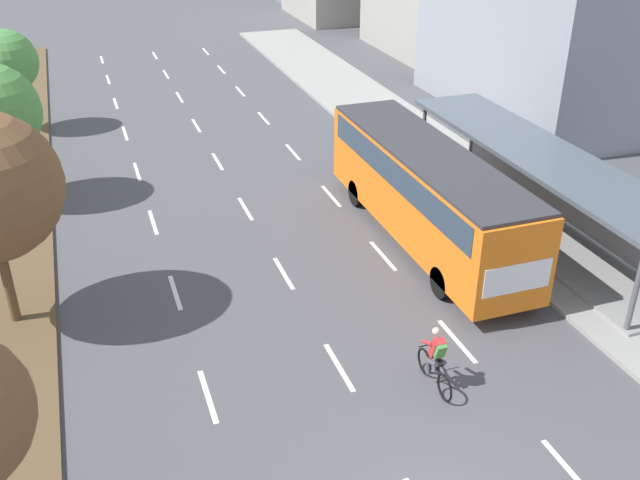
% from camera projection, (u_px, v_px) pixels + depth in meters
% --- Properties ---
extents(median_strip, '(2.60, 52.00, 0.12)m').
position_uv_depth(median_strip, '(17.00, 196.00, 28.20)').
color(median_strip, brown).
rests_on(median_strip, ground).
extents(sidewalk_right, '(4.50, 52.00, 0.15)m').
position_uv_depth(sidewalk_right, '(417.00, 144.00, 33.28)').
color(sidewalk_right, gray).
rests_on(sidewalk_right, ground).
extents(lane_divider_left, '(0.14, 48.09, 0.01)m').
position_uv_depth(lane_divider_left, '(144.00, 195.00, 28.41)').
color(lane_divider_left, white).
rests_on(lane_divider_left, ground).
extents(lane_divider_center, '(0.14, 48.09, 0.01)m').
position_uv_depth(lane_divider_center, '(230.00, 183.00, 29.42)').
color(lane_divider_center, white).
rests_on(lane_divider_center, ground).
extents(lane_divider_right, '(0.14, 48.09, 0.01)m').
position_uv_depth(lane_divider_right, '(311.00, 172.00, 30.44)').
color(lane_divider_right, white).
rests_on(lane_divider_right, ground).
extents(bus_shelter, '(2.90, 13.71, 2.86)m').
position_uv_depth(bus_shelter, '(544.00, 182.00, 24.89)').
color(bus_shelter, gray).
rests_on(bus_shelter, sidewalk_right).
extents(bus, '(2.54, 11.29, 3.37)m').
position_uv_depth(bus, '(426.00, 186.00, 24.08)').
color(bus, orange).
rests_on(bus, ground).
extents(cyclist, '(0.46, 1.82, 1.71)m').
position_uv_depth(cyclist, '(436.00, 361.00, 17.76)').
color(cyclist, black).
rests_on(cyclist, ground).
extents(median_tree_fourth, '(2.95, 2.95, 4.82)m').
position_uv_depth(median_tree_fourth, '(6.00, 62.00, 33.34)').
color(median_tree_fourth, brown).
rests_on(median_tree_fourth, median_strip).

